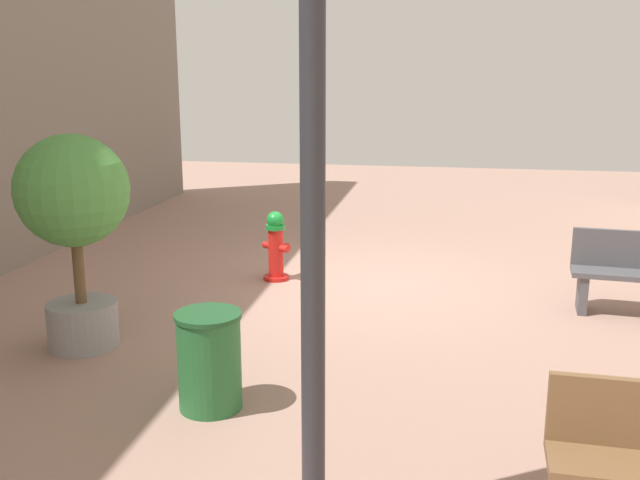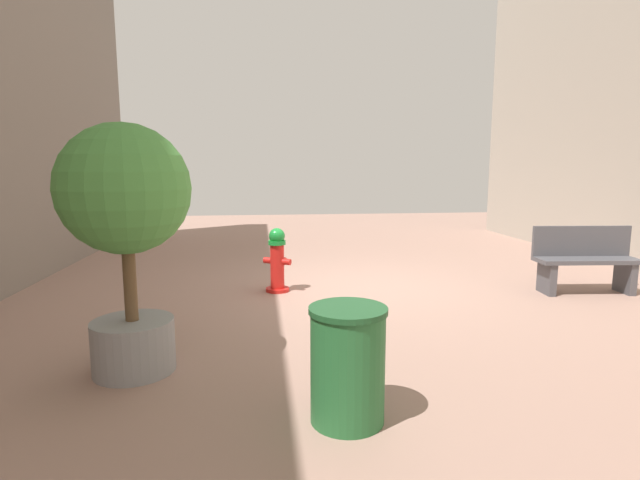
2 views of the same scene
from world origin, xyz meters
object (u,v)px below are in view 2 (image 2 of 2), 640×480
at_px(bench_near, 585,259).
at_px(trash_bin, 348,364).
at_px(fire_hydrant, 277,260).
at_px(planter_tree, 126,213).

distance_m(bench_near, trash_bin, 5.11).
height_order(fire_hydrant, bench_near, bench_near).
height_order(planter_tree, trash_bin, planter_tree).
bearing_deg(bench_near, planter_tree, 19.79).
xyz_separation_m(fire_hydrant, planter_tree, (1.36, 2.66, 0.94)).
height_order(fire_hydrant, trash_bin, fire_hydrant).
bearing_deg(planter_tree, trash_bin, 148.13).
bearing_deg(trash_bin, bench_near, -142.14).
xyz_separation_m(fire_hydrant, bench_near, (-4.39, 0.59, 0.02)).
relative_size(fire_hydrant, bench_near, 0.63).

